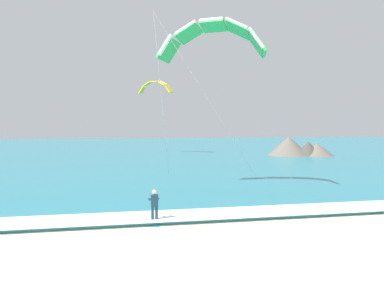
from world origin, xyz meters
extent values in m
cube|color=teal|center=(0.00, 70.41, 0.10)|extent=(200.00, 120.00, 0.20)
cube|color=white|center=(0.00, 11.41, 0.22)|extent=(200.00, 2.53, 0.04)
ellipsoid|color=#239EC6|center=(1.31, 10.74, 0.03)|extent=(0.51, 1.42, 0.05)
cube|color=black|center=(1.31, 10.99, 0.07)|extent=(0.16, 0.07, 0.04)
cube|color=black|center=(1.31, 10.49, 0.07)|extent=(0.16, 0.07, 0.04)
cylinder|color=#143347|center=(1.21, 10.74, 0.42)|extent=(0.14, 0.14, 0.84)
cylinder|color=#143347|center=(1.41, 10.75, 0.42)|extent=(0.14, 0.14, 0.84)
cube|color=#143347|center=(1.31, 10.74, 1.14)|extent=(0.35, 0.22, 0.60)
sphere|color=beige|center=(1.31, 10.74, 1.58)|extent=(0.22, 0.22, 0.22)
cylinder|color=#143347|center=(1.12, 10.89, 1.19)|extent=(0.12, 0.51, 0.22)
cylinder|color=#143347|center=(1.48, 10.91, 1.19)|extent=(0.12, 0.51, 0.22)
cylinder|color=black|center=(1.29, 11.12, 1.19)|extent=(0.55, 0.07, 0.04)
cube|color=#3F3F42|center=(1.31, 10.86, 0.92)|extent=(0.12, 0.09, 0.10)
cube|color=green|center=(9.13, 17.33, 10.37)|extent=(1.46, 1.93, 1.84)
cube|color=white|center=(8.82, 16.82, 10.63)|extent=(1.02, 0.74, 1.51)
cube|color=green|center=(8.10, 18.41, 11.56)|extent=(2.01, 2.11, 1.41)
cube|color=white|center=(7.79, 17.89, 11.83)|extent=(1.45, 0.98, 0.98)
cube|color=green|center=(6.58, 19.49, 11.99)|extent=(2.27, 2.16, 0.67)
cube|color=white|center=(6.28, 18.97, 12.26)|extent=(1.58, 1.10, 0.23)
cube|color=green|center=(4.92, 20.32, 11.56)|extent=(2.29, 2.00, 1.41)
cube|color=white|center=(4.61, 19.81, 11.83)|extent=(1.46, 1.02, 0.98)
cube|color=green|center=(3.49, 20.73, 10.37)|extent=(2.01, 1.67, 1.84)
cube|color=white|center=(3.18, 20.22, 10.63)|extent=(1.07, 0.77, 1.51)
cylinder|color=#B2B2B7|center=(5.23, 14.23, 5.78)|extent=(7.82, 6.23, 9.18)
cylinder|color=#B2B2B7|center=(2.41, 15.93, 5.78)|extent=(2.18, 9.63, 9.18)
cube|color=yellow|center=(4.33, 56.12, 10.53)|extent=(1.31, 1.45, 1.26)
cube|color=white|center=(4.62, 56.51, 10.63)|extent=(0.77, 0.63, 1.12)
cube|color=yellow|center=(5.15, 55.41, 11.47)|extent=(1.63, 1.64, 0.87)
cube|color=white|center=(5.44, 55.80, 11.58)|extent=(1.06, 0.83, 0.71)
cube|color=yellow|center=(6.26, 54.55, 11.81)|extent=(1.73, 1.68, 0.28)
cube|color=white|center=(6.54, 54.94, 11.92)|extent=(1.14, 0.90, 0.14)
cube|color=yellow|center=(7.41, 53.76, 11.47)|extent=(1.69, 1.61, 0.87)
cube|color=white|center=(7.69, 54.15, 11.58)|extent=(1.06, 0.84, 0.71)
cube|color=yellow|center=(8.34, 53.20, 10.53)|extent=(1.44, 1.37, 1.26)
cube|color=white|center=(8.63, 53.59, 10.63)|extent=(0.78, 0.63, 1.12)
cone|color=#665B51|center=(26.12, 47.62, 1.55)|extent=(6.77, 6.77, 3.10)
cone|color=#47423D|center=(28.58, 46.10, 1.19)|extent=(4.24, 4.24, 2.39)
cone|color=#665B51|center=(29.87, 45.85, 1.03)|extent=(5.75, 5.75, 2.06)
camera|label=1|loc=(-0.75, -8.10, 4.83)|focal=36.57mm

